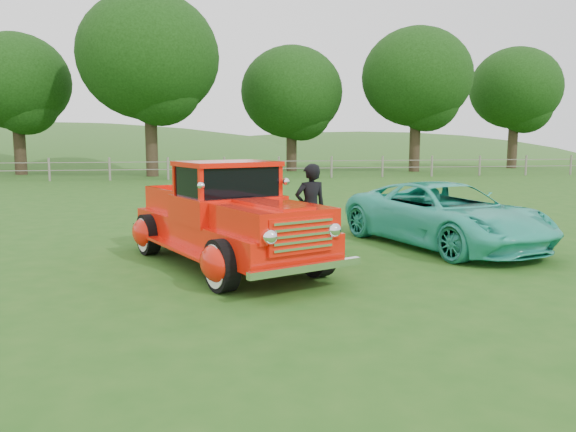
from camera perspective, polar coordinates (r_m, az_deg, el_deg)
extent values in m
plane|color=#215215|center=(9.13, 2.40, -5.78)|extent=(140.00, 140.00, 0.00)
ellipsoid|color=#315B21|center=(68.94, -23.49, 1.25)|extent=(84.00, 60.00, 18.00)
ellipsoid|color=#315B21|center=(74.23, 7.17, 3.11)|extent=(72.00, 52.00, 14.00)
cube|color=gray|center=(30.77, -6.48, 4.78)|extent=(48.00, 0.04, 0.04)
cube|color=gray|center=(30.75, -6.49, 5.53)|extent=(48.00, 0.04, 0.04)
cylinder|color=black|center=(38.03, -25.62, 6.80)|extent=(0.70, 0.70, 3.96)
ellipsoid|color=black|center=(38.18, -25.94, 12.20)|extent=(6.40, 6.40, 5.76)
cylinder|color=black|center=(33.73, -13.72, 8.05)|extent=(0.70, 0.70, 4.84)
ellipsoid|color=black|center=(34.05, -13.97, 15.47)|extent=(8.00, 8.00, 7.20)
cylinder|color=black|center=(38.30, 0.36, 7.39)|extent=(0.70, 0.70, 3.74)
ellipsoid|color=black|center=(38.42, 0.37, 12.47)|extent=(6.80, 6.80, 6.12)
cylinder|color=black|center=(38.66, 12.77, 7.69)|extent=(0.70, 0.70, 4.40)
ellipsoid|color=black|center=(38.87, 12.95, 13.60)|extent=(7.20, 7.20, 6.48)
cylinder|color=black|center=(45.47, 21.87, 7.18)|extent=(0.70, 0.70, 4.18)
ellipsoid|color=black|center=(45.62, 22.12, 11.95)|extent=(6.60, 6.60, 5.94)
cylinder|color=black|center=(7.98, -6.77, -5.02)|extent=(0.51, 0.79, 0.76)
cylinder|color=black|center=(8.81, 2.99, -3.75)|extent=(0.51, 0.79, 0.76)
cylinder|color=black|center=(10.80, -14.00, -1.82)|extent=(0.51, 0.79, 0.76)
cylinder|color=black|center=(11.43, -6.11, -1.11)|extent=(0.51, 0.79, 0.76)
cube|color=red|center=(9.67, -6.40, -1.55)|extent=(3.21, 4.85, 0.44)
ellipsoid|color=red|center=(7.94, -7.23, -4.79)|extent=(0.67, 0.85, 0.54)
ellipsoid|color=red|center=(8.85, 3.36, -3.44)|extent=(0.67, 0.85, 0.54)
ellipsoid|color=red|center=(10.78, -14.36, -1.65)|extent=(0.67, 0.85, 0.54)
ellipsoid|color=red|center=(11.46, -5.80, -0.89)|extent=(0.67, 0.85, 0.54)
cube|color=red|center=(8.26, -1.66, -0.36)|extent=(1.84, 1.99, 0.42)
cube|color=red|center=(9.52, -6.17, 0.80)|extent=(1.99, 1.86, 0.44)
cube|color=black|center=(9.47, -6.21, 3.62)|extent=(1.76, 1.59, 0.50)
cube|color=red|center=(9.46, -6.24, 5.31)|extent=(1.87, 1.71, 0.08)
cube|color=red|center=(10.83, -9.60, 1.37)|extent=(1.84, 2.25, 0.45)
cube|color=white|center=(7.61, 1.50, -1.99)|extent=(1.02, 0.50, 0.50)
cube|color=white|center=(7.61, 1.91, -5.29)|extent=(1.70, 0.79, 0.10)
cube|color=white|center=(11.88, -11.58, -0.69)|extent=(1.62, 0.75, 0.10)
imported|color=#2FBFA5|center=(11.70, 15.66, 0.13)|extent=(3.34, 5.03, 1.28)
imported|color=black|center=(10.54, 2.29, 0.74)|extent=(0.69, 0.52, 1.70)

